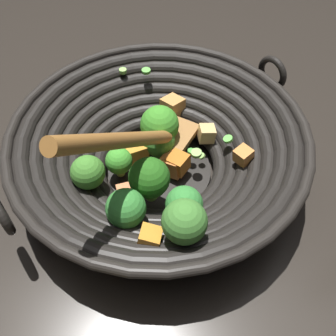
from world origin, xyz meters
TOP-DOWN VIEW (x-y plane):
  - ground_plane at (0.00, 0.00)m, footprint 4.00×4.00m
  - wok at (-0.00, 0.00)m, footprint 0.40×0.40m

SIDE VIEW (x-z plane):
  - ground_plane at x=0.00m, z-range 0.00..0.00m
  - wok at x=0.00m, z-range -0.05..0.17m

